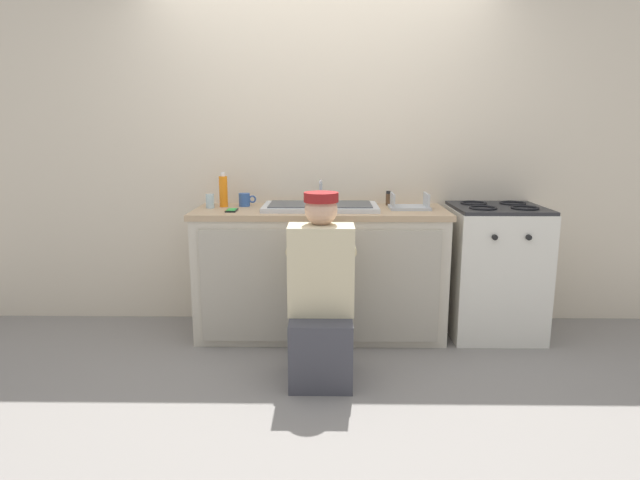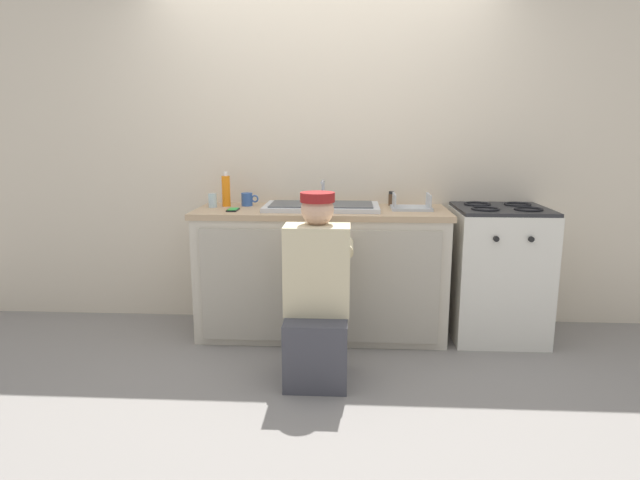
% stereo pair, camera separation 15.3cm
% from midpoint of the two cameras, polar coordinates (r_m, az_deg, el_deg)
% --- Properties ---
extents(ground_plane, '(12.00, 12.00, 0.00)m').
position_cam_midpoint_polar(ground_plane, '(3.71, 1.12, -11.39)').
color(ground_plane, gray).
extents(back_wall, '(6.00, 0.10, 2.50)m').
position_cam_midpoint_polar(back_wall, '(4.07, 1.53, 8.79)').
color(back_wall, beige).
rests_on(back_wall, ground_plane).
extents(counter_cabinet, '(1.72, 0.62, 0.87)m').
position_cam_midpoint_polar(counter_cabinet, '(3.84, 1.30, -3.71)').
color(counter_cabinet, beige).
rests_on(counter_cabinet, ground_plane).
extents(countertop, '(1.76, 0.62, 0.04)m').
position_cam_midpoint_polar(countertop, '(3.76, 1.34, 3.03)').
color(countertop, tan).
rests_on(countertop, counter_cabinet).
extents(sink_double_basin, '(0.80, 0.44, 0.19)m').
position_cam_midpoint_polar(sink_double_basin, '(3.75, 1.35, 3.62)').
color(sink_double_basin, silver).
rests_on(sink_double_basin, countertop).
extents(stove_range, '(0.63, 0.62, 0.95)m').
position_cam_midpoint_polar(stove_range, '(4.00, 19.45, -3.27)').
color(stove_range, silver).
rests_on(stove_range, ground_plane).
extents(plumber_person, '(0.42, 0.61, 1.10)m').
position_cam_midpoint_polar(plumber_person, '(3.13, 1.08, -6.80)').
color(plumber_person, '#3F3F47').
rests_on(plumber_person, ground_plane).
extents(soap_bottle_orange, '(0.06, 0.06, 0.25)m').
position_cam_midpoint_polar(soap_bottle_orange, '(3.92, -8.89, 5.22)').
color(soap_bottle_orange, orange).
rests_on(soap_bottle_orange, countertop).
extents(water_glass, '(0.06, 0.06, 0.10)m').
position_cam_midpoint_polar(water_glass, '(3.89, -10.28, 4.17)').
color(water_glass, '#ADC6CC').
rests_on(water_glass, countertop).
extents(spice_bottle_pepper, '(0.04, 0.04, 0.10)m').
position_cam_midpoint_polar(spice_bottle_pepper, '(3.96, 8.70, 4.38)').
color(spice_bottle_pepper, '#513823').
rests_on(spice_bottle_pepper, countertop).
extents(cell_phone, '(0.07, 0.14, 0.01)m').
position_cam_midpoint_polar(cell_phone, '(3.71, -8.10, 3.22)').
color(cell_phone, black).
rests_on(cell_phone, countertop).
extents(dish_rack_tray, '(0.28, 0.22, 0.11)m').
position_cam_midpoint_polar(dish_rack_tray, '(3.80, 10.85, 3.59)').
color(dish_rack_tray, '#B2B7BC').
rests_on(dish_rack_tray, countertop).
extents(coffee_mug, '(0.13, 0.08, 0.10)m').
position_cam_midpoint_polar(coffee_mug, '(3.93, -6.65, 4.33)').
color(coffee_mug, '#335699').
rests_on(coffee_mug, countertop).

